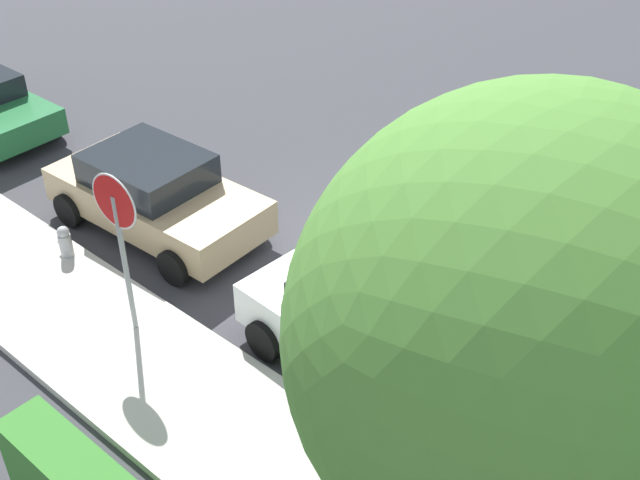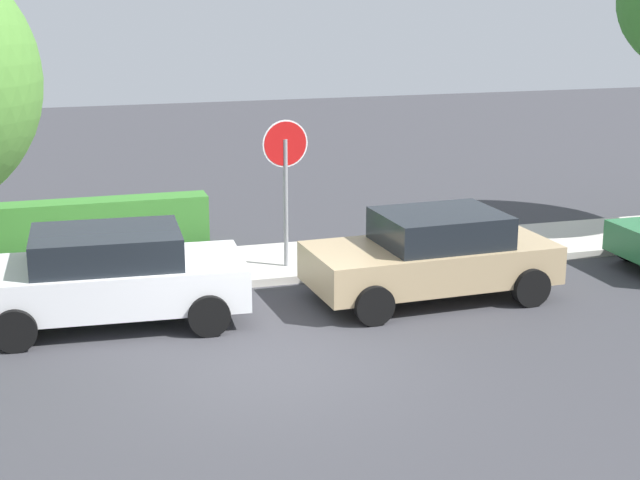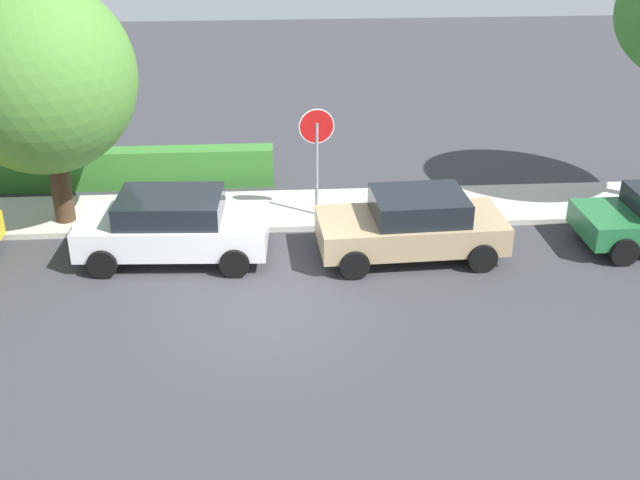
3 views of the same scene
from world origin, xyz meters
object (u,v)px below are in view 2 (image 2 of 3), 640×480
object	(u,v)px
parked_car_tan	(433,255)
stop_sign	(285,168)
fire_hydrant	(415,250)
parked_car_white	(110,275)

from	to	relation	value
parked_car_tan	stop_sign	bearing A→B (deg)	133.74
parked_car_tan	fire_hydrant	xyz separation A→B (m)	(0.37, 1.69, -0.39)
parked_car_tan	parked_car_white	world-z (taller)	parked_car_white
fire_hydrant	parked_car_tan	bearing A→B (deg)	-102.38
parked_car_white	fire_hydrant	bearing A→B (deg)	14.03
parked_car_tan	parked_car_white	bearing A→B (deg)	177.03
parked_car_white	stop_sign	bearing A→B (deg)	28.82
stop_sign	fire_hydrant	size ratio (longest dim) A/B	3.94
stop_sign	fire_hydrant	world-z (taller)	stop_sign
stop_sign	parked_car_white	bearing A→B (deg)	-151.18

